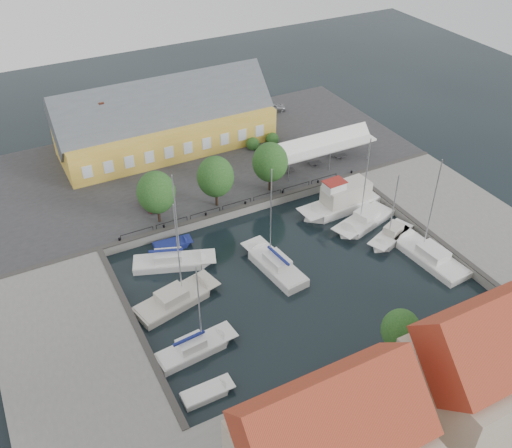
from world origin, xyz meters
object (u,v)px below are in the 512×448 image
at_px(west_boat_a, 172,263).
at_px(west_boat_d, 195,350).
at_px(center_sailboat, 275,266).
at_px(east_boat_b, 391,237).
at_px(launch_nw, 172,245).
at_px(east_boat_a, 364,222).
at_px(tent_canopy, 323,145).
at_px(warehouse, 161,124).
at_px(car_red, 149,202).
at_px(trawler, 342,201).
at_px(west_boat_b, 175,301).
at_px(car_silver, 272,107).
at_px(east_boat_c, 429,257).
at_px(launch_sw, 207,394).

distance_m(west_boat_a, west_boat_d, 12.19).
bearing_deg(center_sailboat, east_boat_b, -5.85).
relative_size(center_sailboat, west_boat_a, 1.06).
xyz_separation_m(west_boat_a, launch_nw, (1.10, 2.93, -0.18)).
relative_size(east_boat_a, west_boat_d, 1.17).
bearing_deg(tent_canopy, warehouse, 140.14).
bearing_deg(west_boat_a, west_boat_d, -101.60).
bearing_deg(car_red, trawler, -27.84).
distance_m(car_red, west_boat_b, 15.69).
bearing_deg(launch_nw, car_silver, 42.50).
bearing_deg(west_boat_a, east_boat_b, -16.92).
bearing_deg(west_boat_b, car_silver, 48.33).
bearing_deg(tent_canopy, west_boat_b, -150.76).
bearing_deg(center_sailboat, east_boat_a, 9.96).
height_order(warehouse, center_sailboat, center_sailboat).
xyz_separation_m(car_red, east_boat_c, (23.10, -21.54, -1.34)).
distance_m(launch_sw, launch_nw, 20.00).
bearing_deg(east_boat_a, west_boat_a, 171.50).
distance_m(east_boat_b, launch_sw, 27.94).
xyz_separation_m(tent_canopy, east_boat_b, (-1.17, -15.98, -3.42)).
xyz_separation_m(east_boat_c, launch_sw, (-27.53, -4.97, -0.17)).
relative_size(trawler, west_boat_d, 1.04).
bearing_deg(west_boat_b, west_boat_d, -96.13).
bearing_deg(tent_canopy, center_sailboat, -135.79).
height_order(tent_canopy, launch_sw, tent_canopy).
distance_m(warehouse, west_boat_d, 36.44).
relative_size(car_silver, car_red, 1.12).
bearing_deg(tent_canopy, east_boat_c, -89.65).
bearing_deg(center_sailboat, trawler, 25.87).
bearing_deg(east_boat_b, car_silver, 84.59).
relative_size(center_sailboat, west_boat_d, 1.21).
height_order(car_red, launch_sw, car_red).
xyz_separation_m(east_boat_c, west_boat_a, (-24.19, 11.60, 0.01)).
xyz_separation_m(tent_canopy, car_red, (-22.97, 0.92, -2.08)).
bearing_deg(east_boat_c, warehouse, 115.88).
distance_m(tent_canopy, west_boat_d, 33.97).
relative_size(car_red, east_boat_c, 0.30).
bearing_deg(west_boat_a, car_silver, 44.72).
xyz_separation_m(car_silver, launch_nw, (-24.89, -22.81, -1.61)).
distance_m(east_boat_b, east_boat_c, 4.81).
distance_m(car_silver, west_boat_a, 36.61).
height_order(car_silver, east_boat_c, east_boat_c).
bearing_deg(launch_nw, warehouse, 72.31).
relative_size(car_red, west_boat_a, 0.32).
height_order(car_silver, west_boat_d, west_boat_d).
bearing_deg(west_boat_d, warehouse, 74.10).
xyz_separation_m(east_boat_b, west_boat_b, (-24.65, 1.53, -0.00)).
distance_m(center_sailboat, east_boat_c, 16.27).
bearing_deg(east_boat_b, west_boat_b, 176.45).
bearing_deg(west_boat_b, warehouse, 71.96).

